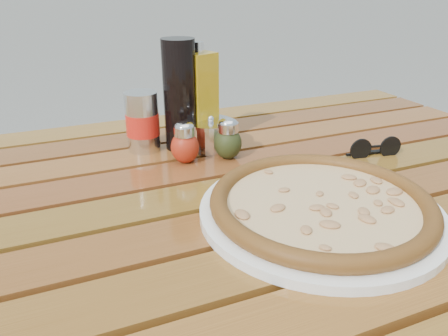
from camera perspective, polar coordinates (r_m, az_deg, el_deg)
name	(u,v)px	position (r m, az deg, el deg)	size (l,w,h in m)	color
table	(228,227)	(0.77, 0.58, -7.74)	(1.40, 0.90, 0.75)	#321B0B
plate	(320,212)	(0.67, 12.46, -5.61)	(0.36, 0.36, 0.01)	white
pizza	(321,203)	(0.66, 12.58, -4.43)	(0.35, 0.35, 0.03)	#FFEBB6
pepper_shaker	(185,143)	(0.83, -5.14, 3.26)	(0.06, 0.06, 0.08)	red
oregano_shaker	(228,139)	(0.85, 0.52, 3.77)	(0.07, 0.07, 0.08)	#333B17
dark_bottle	(180,95)	(0.88, -5.78, 9.43)	(0.07, 0.07, 0.22)	black
soda_can	(143,122)	(0.90, -10.58, 5.89)	(0.09, 0.09, 0.12)	silver
olive_oil_cruet	(200,99)	(0.91, -3.13, 9.04)	(0.07, 0.07, 0.21)	#AE8612
parmesan_tin	(211,134)	(0.90, -1.77, 4.42)	(0.12, 0.12, 0.07)	silver
sunglasses	(375,149)	(0.91, 19.08, 2.38)	(0.11, 0.04, 0.04)	black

